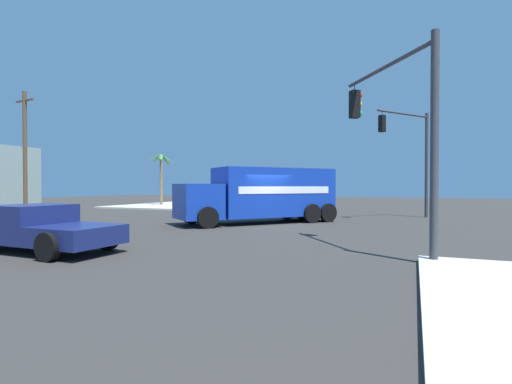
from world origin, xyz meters
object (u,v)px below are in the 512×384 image
object	(u,v)px
vending_machine_red	(183,196)
palm_tree_far	(161,171)
traffic_light_secondary	(399,118)
traffic_light_primary	(412,148)
pickup_navy	(38,227)
delivery_truck	(263,194)
utility_pole	(25,150)

from	to	relation	value
vending_machine_red	palm_tree_far	distance (m)	5.33
vending_machine_red	palm_tree_far	xyz separation A→B (m)	(2.49, 4.10, 2.32)
traffic_light_secondary	traffic_light_primary	bearing A→B (deg)	-1.21
traffic_light_primary	palm_tree_far	size ratio (longest dim) A/B	1.31
vending_machine_red	palm_tree_far	world-z (taller)	palm_tree_far
pickup_navy	palm_tree_far	bearing A→B (deg)	28.60
delivery_truck	vending_machine_red	xyz separation A→B (m)	(9.32, 11.20, -0.44)
delivery_truck	palm_tree_far	bearing A→B (deg)	52.34
traffic_light_primary	traffic_light_secondary	size ratio (longest dim) A/B	1.15
delivery_truck	traffic_light_secondary	distance (m)	10.25
traffic_light_primary	traffic_light_secondary	world-z (taller)	traffic_light_primary
traffic_light_primary	vending_machine_red	xyz separation A→B (m)	(3.19, 18.46, -3.17)
traffic_light_primary	palm_tree_far	world-z (taller)	traffic_light_primary
delivery_truck	vending_machine_red	size ratio (longest dim) A/B	4.35
delivery_truck	palm_tree_far	distance (m)	19.41
traffic_light_primary	palm_tree_far	distance (m)	23.27
pickup_navy	utility_pole	xyz separation A→B (m)	(12.12, 17.17, 4.00)
pickup_navy	utility_pole	distance (m)	21.40
delivery_truck	traffic_light_primary	size ratio (longest dim) A/B	1.25
palm_tree_far	utility_pole	bearing A→B (deg)	154.62
delivery_truck	traffic_light_primary	bearing A→B (deg)	-49.84
utility_pole	pickup_navy	bearing A→B (deg)	-125.23
traffic_light_primary	vending_machine_red	distance (m)	19.00
traffic_light_secondary	palm_tree_far	world-z (taller)	traffic_light_secondary
traffic_light_secondary	utility_pole	bearing A→B (deg)	72.49
traffic_light_secondary	pickup_navy	world-z (taller)	traffic_light_secondary
traffic_light_primary	vending_machine_red	size ratio (longest dim) A/B	3.49
traffic_light_secondary	vending_machine_red	distance (m)	24.67
traffic_light_primary	traffic_light_secondary	distance (m)	13.26
traffic_light_primary	palm_tree_far	xyz separation A→B (m)	(5.68, 22.55, -0.84)
traffic_light_primary	utility_pole	size ratio (longest dim) A/B	0.70
utility_pole	palm_tree_far	bearing A→B (deg)	-25.38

